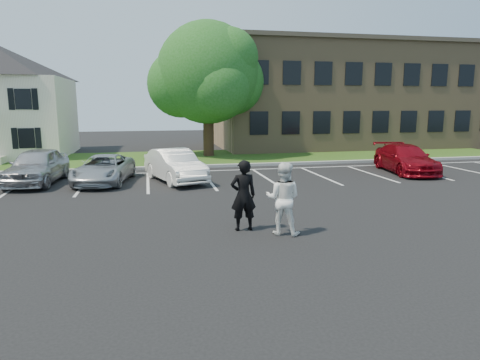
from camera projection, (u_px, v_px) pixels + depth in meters
name	position (u px, v px, depth m)	size (l,w,h in m)	color
ground_plane	(247.00, 228.00, 12.44)	(90.00, 90.00, 0.00)	black
curb	(199.00, 166.00, 23.97)	(40.00, 0.30, 0.15)	gray
grass_strip	(191.00, 158.00, 27.82)	(44.00, 8.00, 0.08)	#294C19
stall_lines	(234.00, 176.00, 21.34)	(34.00, 5.36, 0.01)	silver
office_building	(350.00, 96.00, 35.76)	(22.40, 10.40, 8.30)	#927754
tree	(209.00, 75.00, 27.96)	(7.80, 7.20, 8.80)	black
man_black_suit	(243.00, 195.00, 12.09)	(0.74, 0.49, 2.03)	black
man_white_shirt	(283.00, 199.00, 11.73)	(0.98, 0.76, 2.01)	white
car_silver_west	(37.00, 166.00, 19.16)	(1.89, 4.69, 1.60)	#ABABB0
car_silver_minivan	(104.00, 169.00, 19.34)	(2.09, 4.53, 1.26)	#ACAFB4
car_white_sedan	(175.00, 165.00, 19.72)	(1.57, 4.49, 1.48)	white
car_red_compact	(406.00, 159.00, 22.23)	(2.00, 4.93, 1.43)	maroon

